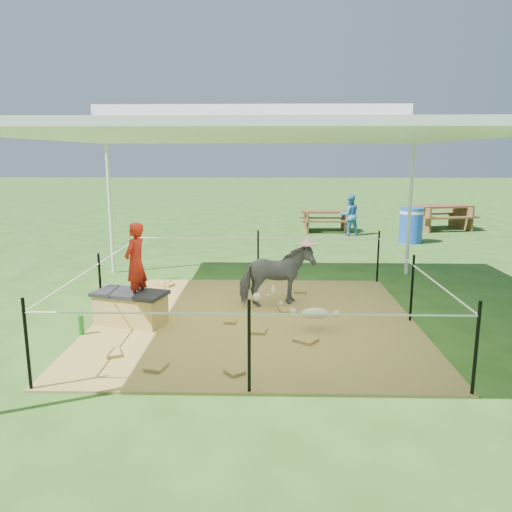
{
  "coord_description": "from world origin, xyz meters",
  "views": [
    {
      "loc": [
        0.18,
        -6.95,
        2.4
      ],
      "look_at": [
        0.0,
        0.6,
        0.85
      ],
      "focal_mm": 35.0,
      "sensor_mm": 36.0,
      "label": 1
    }
  ],
  "objects_px": {
    "green_bottle": "(81,325)",
    "pony": "(276,276)",
    "trash_barrel": "(411,225)",
    "distant_person": "(350,215)",
    "foal": "(315,311)",
    "picnic_table_far": "(440,217)",
    "woman": "(135,256)",
    "picnic_table_near": "(325,221)",
    "straw_bale": "(131,309)"
  },
  "relations": [
    {
      "from": "woman",
      "to": "foal",
      "type": "bearing_deg",
      "value": 102.37
    },
    {
      "from": "straw_bale",
      "to": "picnic_table_far",
      "type": "relative_size",
      "value": 0.5
    },
    {
      "from": "straw_bale",
      "to": "foal",
      "type": "height_order",
      "value": "foal"
    },
    {
      "from": "woman",
      "to": "distant_person",
      "type": "distance_m",
      "value": 9.22
    },
    {
      "from": "foal",
      "to": "picnic_table_near",
      "type": "height_order",
      "value": "picnic_table_near"
    },
    {
      "from": "pony",
      "to": "foal",
      "type": "height_order",
      "value": "pony"
    },
    {
      "from": "foal",
      "to": "trash_barrel",
      "type": "bearing_deg",
      "value": 61.57
    },
    {
      "from": "straw_bale",
      "to": "green_bottle",
      "type": "height_order",
      "value": "straw_bale"
    },
    {
      "from": "woman",
      "to": "foal",
      "type": "xyz_separation_m",
      "value": [
        2.49,
        -0.19,
        -0.72
      ]
    },
    {
      "from": "foal",
      "to": "distant_person",
      "type": "distance_m",
      "value": 8.55
    },
    {
      "from": "pony",
      "to": "trash_barrel",
      "type": "height_order",
      "value": "pony"
    },
    {
      "from": "trash_barrel",
      "to": "pony",
      "type": "bearing_deg",
      "value": -122.24
    },
    {
      "from": "foal",
      "to": "picnic_table_far",
      "type": "height_order",
      "value": "picnic_table_far"
    },
    {
      "from": "pony",
      "to": "distant_person",
      "type": "relative_size",
      "value": 0.94
    },
    {
      "from": "straw_bale",
      "to": "trash_barrel",
      "type": "relative_size",
      "value": 0.98
    },
    {
      "from": "picnic_table_near",
      "to": "pony",
      "type": "bearing_deg",
      "value": -103.17
    },
    {
      "from": "pony",
      "to": "foal",
      "type": "xyz_separation_m",
      "value": [
        0.51,
        -1.1,
        -0.22
      ]
    },
    {
      "from": "straw_bale",
      "to": "green_bottle",
      "type": "distance_m",
      "value": 0.71
    },
    {
      "from": "foal",
      "to": "trash_barrel",
      "type": "height_order",
      "value": "trash_barrel"
    },
    {
      "from": "pony",
      "to": "straw_bale",
      "type": "bearing_deg",
      "value": 92.55
    },
    {
      "from": "straw_bale",
      "to": "trash_barrel",
      "type": "xyz_separation_m",
      "value": [
        5.86,
        6.91,
        0.24
      ]
    },
    {
      "from": "trash_barrel",
      "to": "picnic_table_far",
      "type": "relative_size",
      "value": 0.52
    },
    {
      "from": "picnic_table_near",
      "to": "picnic_table_far",
      "type": "distance_m",
      "value": 3.78
    },
    {
      "from": "picnic_table_far",
      "to": "picnic_table_near",
      "type": "bearing_deg",
      "value": 174.98
    },
    {
      "from": "woman",
      "to": "straw_bale",
      "type": "bearing_deg",
      "value": -73.28
    },
    {
      "from": "straw_bale",
      "to": "picnic_table_far",
      "type": "bearing_deg",
      "value": 51.46
    },
    {
      "from": "straw_bale",
      "to": "foal",
      "type": "distance_m",
      "value": 2.59
    },
    {
      "from": "straw_bale",
      "to": "woman",
      "type": "relative_size",
      "value": 0.83
    },
    {
      "from": "woman",
      "to": "picnic_table_far",
      "type": "relative_size",
      "value": 0.6
    },
    {
      "from": "green_bottle",
      "to": "picnic_table_near",
      "type": "relative_size",
      "value": 0.17
    },
    {
      "from": "picnic_table_near",
      "to": "straw_bale",
      "type": "bearing_deg",
      "value": -114.14
    },
    {
      "from": "green_bottle",
      "to": "pony",
      "type": "height_order",
      "value": "pony"
    },
    {
      "from": "straw_bale",
      "to": "foal",
      "type": "relative_size",
      "value": 0.99
    },
    {
      "from": "distant_person",
      "to": "trash_barrel",
      "type": "bearing_deg",
      "value": 127.99
    },
    {
      "from": "green_bottle",
      "to": "foal",
      "type": "distance_m",
      "value": 3.15
    },
    {
      "from": "straw_bale",
      "to": "picnic_table_far",
      "type": "height_order",
      "value": "picnic_table_far"
    },
    {
      "from": "straw_bale",
      "to": "picnic_table_near",
      "type": "xyz_separation_m",
      "value": [
        3.75,
        8.94,
        0.08
      ]
    },
    {
      "from": "straw_bale",
      "to": "woman",
      "type": "distance_m",
      "value": 0.78
    },
    {
      "from": "green_bottle",
      "to": "foal",
      "type": "height_order",
      "value": "foal"
    },
    {
      "from": "pony",
      "to": "distant_person",
      "type": "xyz_separation_m",
      "value": [
        2.3,
        7.25,
        0.09
      ]
    },
    {
      "from": "pony",
      "to": "trash_barrel",
      "type": "distance_m",
      "value": 7.09
    },
    {
      "from": "woman",
      "to": "picnic_table_near",
      "type": "bearing_deg",
      "value": 174.49
    },
    {
      "from": "pony",
      "to": "picnic_table_far",
      "type": "distance_m",
      "value": 10.09
    },
    {
      "from": "trash_barrel",
      "to": "distant_person",
      "type": "xyz_separation_m",
      "value": [
        -1.48,
        1.25,
        0.13
      ]
    },
    {
      "from": "foal",
      "to": "distant_person",
      "type": "bearing_deg",
      "value": 74.2
    },
    {
      "from": "pony",
      "to": "picnic_table_near",
      "type": "distance_m",
      "value": 8.2
    },
    {
      "from": "trash_barrel",
      "to": "distant_person",
      "type": "bearing_deg",
      "value": 139.84
    },
    {
      "from": "picnic_table_far",
      "to": "foal",
      "type": "bearing_deg",
      "value": -129.44
    },
    {
      "from": "green_bottle",
      "to": "picnic_table_near",
      "type": "distance_m",
      "value": 10.33
    },
    {
      "from": "straw_bale",
      "to": "woman",
      "type": "xyz_separation_m",
      "value": [
        0.1,
        0.0,
        0.77
      ]
    }
  ]
}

